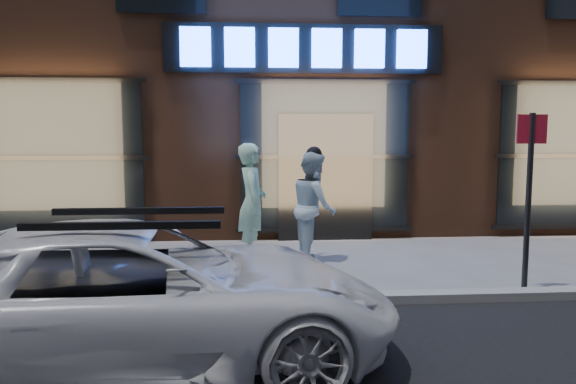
# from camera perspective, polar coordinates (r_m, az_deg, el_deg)

# --- Properties ---
(ground) EXTENTS (90.00, 90.00, 0.00)m
(ground) POSITION_cam_1_polar(r_m,az_deg,el_deg) (7.11, 8.27, -11.09)
(ground) COLOR slate
(ground) RESTS_ON ground
(curb) EXTENTS (60.00, 0.25, 0.12)m
(curb) POSITION_cam_1_polar(r_m,az_deg,el_deg) (7.09, 8.28, -10.63)
(curb) COLOR gray
(curb) RESTS_ON ground
(storefront_building) EXTENTS (30.20, 8.28, 10.30)m
(storefront_building) POSITION_cam_1_polar(r_m,az_deg,el_deg) (14.98, 1.63, 18.13)
(storefront_building) COLOR #54301E
(storefront_building) RESTS_ON ground
(man_bowtie) EXTENTS (0.47, 0.70, 1.90)m
(man_bowtie) POSITION_cam_1_polar(r_m,az_deg,el_deg) (9.05, -3.68, -1.05)
(man_bowtie) COLOR #A4D8C2
(man_bowtie) RESTS_ON ground
(man_cap) EXTENTS (0.72, 0.90, 1.77)m
(man_cap) POSITION_cam_1_polar(r_m,az_deg,el_deg) (9.03, 2.63, -1.47)
(man_cap) COLOR white
(man_cap) RESTS_ON ground
(white_suv) EXTENTS (4.96, 2.74, 1.32)m
(white_suv) POSITION_cam_1_polar(r_m,az_deg,el_deg) (5.25, -15.42, -10.17)
(white_suv) COLOR silver
(white_suv) RESTS_ON ground
(sign_post) EXTENTS (0.37, 0.08, 2.34)m
(sign_post) POSITION_cam_1_polar(r_m,az_deg,el_deg) (7.87, 23.30, 0.66)
(sign_post) COLOR #262628
(sign_post) RESTS_ON ground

